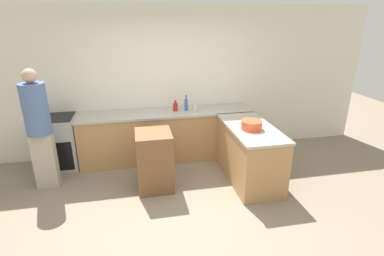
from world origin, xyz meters
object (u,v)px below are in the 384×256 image
object	(u,v)px
vinegar_bottle_clear	(195,107)
hot_sauce_bottle	(175,107)
range_oven	(57,142)
water_bottle_blue	(186,104)
person_by_range	(39,126)
mixing_bowl	(252,125)
island_table	(154,160)

from	to	relation	value
vinegar_bottle_clear	hot_sauce_bottle	xyz separation A→B (m)	(-0.33, 0.13, -0.02)
range_oven	vinegar_bottle_clear	bearing A→B (deg)	-3.19
water_bottle_blue	vinegar_bottle_clear	xyz separation A→B (m)	(0.14, -0.11, -0.02)
person_by_range	hot_sauce_bottle	bearing A→B (deg)	17.73
water_bottle_blue	vinegar_bottle_clear	bearing A→B (deg)	-37.52
range_oven	water_bottle_blue	world-z (taller)	water_bottle_blue
vinegar_bottle_clear	mixing_bowl	bearing A→B (deg)	-57.88
range_oven	vinegar_bottle_clear	size ratio (longest dim) A/B	3.76
hot_sauce_bottle	mixing_bowl	bearing A→B (deg)	-49.87
vinegar_bottle_clear	island_table	bearing A→B (deg)	-132.61
mixing_bowl	water_bottle_blue	distance (m)	1.38
vinegar_bottle_clear	person_by_range	size ratio (longest dim) A/B	0.13
mixing_bowl	water_bottle_blue	bearing A→B (deg)	124.71
mixing_bowl	person_by_range	distance (m)	3.11
mixing_bowl	hot_sauce_bottle	size ratio (longest dim) A/B	1.62
island_table	mixing_bowl	bearing A→B (deg)	-5.51
island_table	water_bottle_blue	distance (m)	1.32
water_bottle_blue	hot_sauce_bottle	bearing A→B (deg)	172.64
range_oven	island_table	size ratio (longest dim) A/B	1.01
hot_sauce_bottle	person_by_range	distance (m)	2.20
water_bottle_blue	hot_sauce_bottle	distance (m)	0.20
range_oven	hot_sauce_bottle	distance (m)	2.13
water_bottle_blue	hot_sauce_bottle	xyz separation A→B (m)	(-0.19, 0.02, -0.04)
mixing_bowl	vinegar_bottle_clear	xyz separation A→B (m)	(-0.64, 1.02, 0.03)
range_oven	island_table	xyz separation A→B (m)	(1.59, -1.02, -0.00)
island_table	hot_sauce_bottle	xyz separation A→B (m)	(0.48, 1.02, 0.52)
island_table	vinegar_bottle_clear	xyz separation A→B (m)	(0.81, 0.88, 0.54)
range_oven	vinegar_bottle_clear	distance (m)	2.47
range_oven	person_by_range	world-z (taller)	person_by_range
range_oven	water_bottle_blue	size ratio (longest dim) A/B	3.20
mixing_bowl	person_by_range	xyz separation A→B (m)	(-3.07, 0.49, 0.03)
range_oven	mixing_bowl	distance (m)	3.30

